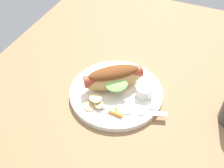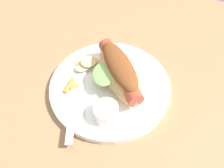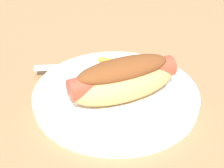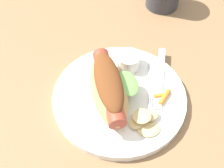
{
  "view_description": "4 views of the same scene",
  "coord_description": "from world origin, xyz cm",
  "px_view_note": "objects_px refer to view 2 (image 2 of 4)",
  "views": [
    {
      "loc": [
        49.96,
        17.84,
        57.94
      ],
      "look_at": [
        1.11,
        -3.12,
        5.04
      ],
      "focal_mm": 44.49,
      "sensor_mm": 36.0,
      "label": 1
    },
    {
      "loc": [
        -9.4,
        25.44,
        40.66
      ],
      "look_at": [
        -0.88,
        -1.12,
        3.62
      ],
      "focal_mm": 36.21,
      "sensor_mm": 36.0,
      "label": 2
    },
    {
      "loc": [
        -40.94,
        -12.25,
        30.66
      ],
      "look_at": [
        -1.65,
        -2.15,
        3.81
      ],
      "focal_mm": 52.08,
      "sensor_mm": 36.0,
      "label": 3
    },
    {
      "loc": [
        14.52,
        -33.07,
        49.08
      ],
      "look_at": [
        -1.27,
        -3.08,
        5.18
      ],
      "focal_mm": 48.02,
      "sensor_mm": 36.0,
      "label": 4
    }
  ],
  "objects_px": {
    "sauce_ramekin": "(106,112)",
    "fork": "(81,101)",
    "knife": "(73,107)",
    "plate": "(109,86)",
    "carrot_garnish": "(71,86)",
    "chips_pile": "(86,63)",
    "hot_dog": "(119,71)"
  },
  "relations": [
    {
      "from": "plate",
      "to": "chips_pile",
      "type": "xyz_separation_m",
      "value": [
        0.07,
        -0.04,
        0.02
      ]
    },
    {
      "from": "chips_pile",
      "to": "plate",
      "type": "bearing_deg",
      "value": 151.68
    },
    {
      "from": "carrot_garnish",
      "to": "hot_dog",
      "type": "bearing_deg",
      "value": -153.11
    },
    {
      "from": "chips_pile",
      "to": "fork",
      "type": "bearing_deg",
      "value": 105.92
    },
    {
      "from": "chips_pile",
      "to": "carrot_garnish",
      "type": "height_order",
      "value": "chips_pile"
    },
    {
      "from": "sauce_ramekin",
      "to": "fork",
      "type": "height_order",
      "value": "sauce_ramekin"
    },
    {
      "from": "fork",
      "to": "knife",
      "type": "distance_m",
      "value": 0.02
    },
    {
      "from": "sauce_ramekin",
      "to": "carrot_garnish",
      "type": "distance_m",
      "value": 0.1
    },
    {
      "from": "hot_dog",
      "to": "chips_pile",
      "type": "height_order",
      "value": "hot_dog"
    },
    {
      "from": "plate",
      "to": "hot_dog",
      "type": "distance_m",
      "value": 0.05
    },
    {
      "from": "chips_pile",
      "to": "carrot_garnish",
      "type": "relative_size",
      "value": 1.84
    },
    {
      "from": "sauce_ramekin",
      "to": "fork",
      "type": "bearing_deg",
      "value": -15.9
    },
    {
      "from": "plate",
      "to": "knife",
      "type": "bearing_deg",
      "value": 56.86
    },
    {
      "from": "hot_dog",
      "to": "knife",
      "type": "height_order",
      "value": "hot_dog"
    },
    {
      "from": "hot_dog",
      "to": "carrot_garnish",
      "type": "distance_m",
      "value": 0.11
    },
    {
      "from": "sauce_ramekin",
      "to": "knife",
      "type": "distance_m",
      "value": 0.07
    },
    {
      "from": "knife",
      "to": "chips_pile",
      "type": "xyz_separation_m",
      "value": [
        0.02,
        -0.11,
        0.01
      ]
    },
    {
      "from": "plate",
      "to": "carrot_garnish",
      "type": "relative_size",
      "value": 6.8
    },
    {
      "from": "chips_pile",
      "to": "sauce_ramekin",
      "type": "bearing_deg",
      "value": 127.48
    },
    {
      "from": "plate",
      "to": "chips_pile",
      "type": "distance_m",
      "value": 0.08
    },
    {
      "from": "knife",
      "to": "fork",
      "type": "bearing_deg",
      "value": -50.32
    },
    {
      "from": "hot_dog",
      "to": "knife",
      "type": "bearing_deg",
      "value": 104.08
    },
    {
      "from": "hot_dog",
      "to": "knife",
      "type": "distance_m",
      "value": 0.12
    },
    {
      "from": "plate",
      "to": "knife",
      "type": "height_order",
      "value": "knife"
    },
    {
      "from": "hot_dog",
      "to": "carrot_garnish",
      "type": "xyz_separation_m",
      "value": [
        0.09,
        0.05,
        -0.03
      ]
    },
    {
      "from": "knife",
      "to": "chips_pile",
      "type": "height_order",
      "value": "chips_pile"
    },
    {
      "from": "hot_dog",
      "to": "knife",
      "type": "relative_size",
      "value": 1.08
    },
    {
      "from": "plate",
      "to": "knife",
      "type": "relative_size",
      "value": 1.64
    },
    {
      "from": "plate",
      "to": "sauce_ramekin",
      "type": "height_order",
      "value": "sauce_ramekin"
    },
    {
      "from": "sauce_ramekin",
      "to": "fork",
      "type": "xyz_separation_m",
      "value": [
        0.06,
        -0.02,
        -0.01
      ]
    },
    {
      "from": "plate",
      "to": "carrot_garnish",
      "type": "height_order",
      "value": "carrot_garnish"
    },
    {
      "from": "fork",
      "to": "knife",
      "type": "height_order",
      "value": "same"
    }
  ]
}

